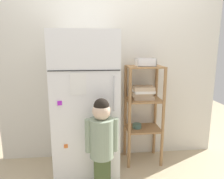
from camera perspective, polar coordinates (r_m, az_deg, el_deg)
ground_plane at (r=2.65m, az=0.28°, el=-20.66°), size 6.00×6.00×0.00m
kitchen_wall_back at (r=2.62m, az=-0.49°, el=3.35°), size 2.76×0.03×2.08m
refrigerator at (r=2.33m, az=-7.03°, el=-4.05°), size 0.68×0.64×1.58m
child_standing at (r=2.00m, az=-2.81°, el=-13.02°), size 0.31×0.23×0.96m
pantry_shelf_unit at (r=2.54m, az=8.49°, el=-3.50°), size 0.43×0.34×1.19m
fruit_bin at (r=2.46m, az=9.03°, el=7.18°), size 0.21×0.19×0.09m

